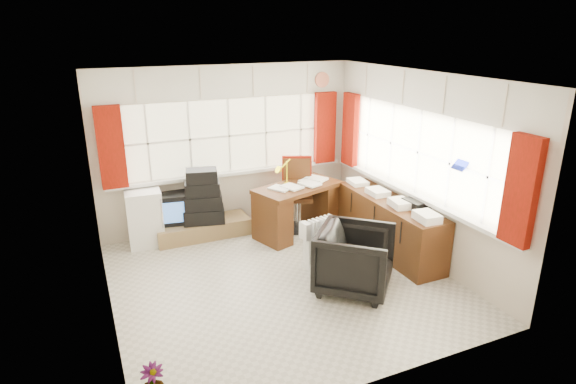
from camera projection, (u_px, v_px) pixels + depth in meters
name	position (u px, v px, depth m)	size (l,w,h in m)	color
ground	(281.00, 280.00, 6.04)	(4.00, 4.00, 0.00)	beige
room_walls	(281.00, 166.00, 5.54)	(4.00, 4.00, 4.00)	beige
window_back	(231.00, 169.00, 7.40)	(3.70, 0.12, 3.60)	#FFF7C9
window_right	(413.00, 189.00, 6.48)	(0.12, 3.70, 3.60)	#FFF7C9
curtains	(315.00, 145.00, 6.71)	(3.83, 3.83, 1.15)	#921107
overhead_cabinets	(318.00, 86.00, 6.52)	(3.98, 3.98, 0.48)	silver
desk	(298.00, 207.00, 7.30)	(1.47, 1.04, 0.80)	#522713
desk_lamp	(287.00, 167.00, 7.18)	(0.15, 0.13, 0.39)	yellow
task_chair	(297.00, 191.00, 7.47)	(0.62, 0.64, 1.13)	black
office_chair	(355.00, 260.00, 5.72)	(0.84, 0.87, 0.79)	black
radiator	(319.00, 246.00, 6.35)	(0.47, 0.26, 0.66)	white
credenza	(388.00, 224.00, 6.75)	(0.50, 2.00, 0.85)	#522713
file_tray	(416.00, 204.00, 6.34)	(0.25, 0.32, 0.11)	black
tv_bench	(203.00, 229.00, 7.27)	(1.40, 0.50, 0.25)	olive
crt_tv	(172.00, 207.00, 7.13)	(0.56, 0.53, 0.45)	black
hifi_stack	(203.00, 198.00, 7.09)	(0.67, 0.50, 0.81)	black
mini_fridge	(145.00, 217.00, 6.93)	(0.52, 0.53, 0.83)	white
spray_bottle_a	(259.00, 231.00, 7.15)	(0.10, 0.10, 0.27)	silver
spray_bottle_b	(242.00, 225.00, 7.47)	(0.09, 0.09, 0.19)	#91D9D4
flower_vase	(153.00, 384.00, 4.04)	(0.20, 0.20, 0.36)	black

